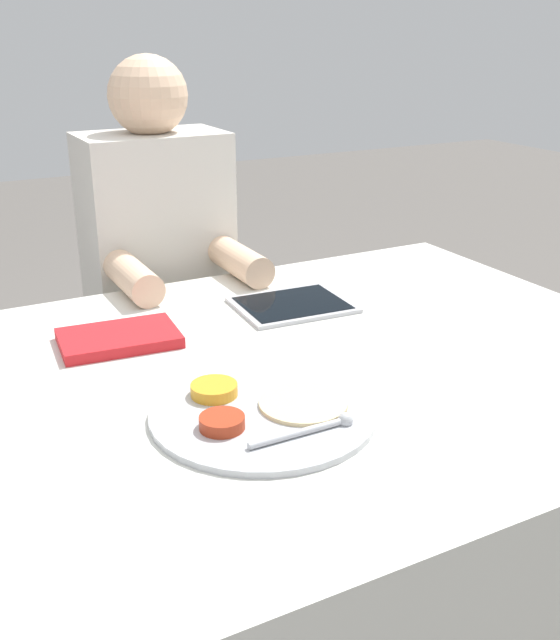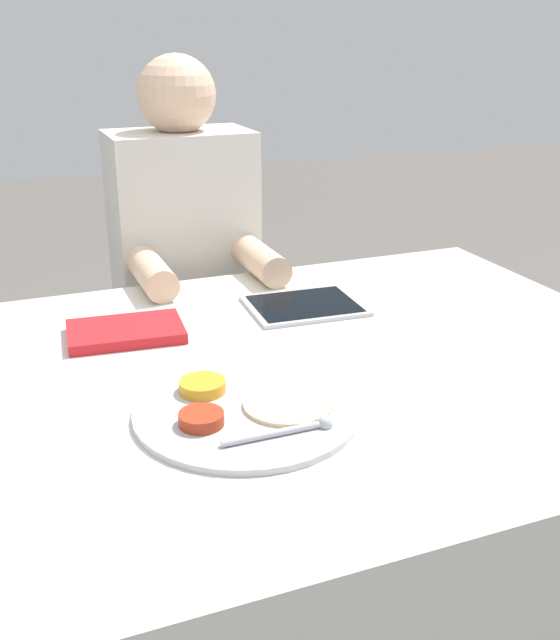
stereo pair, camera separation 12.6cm
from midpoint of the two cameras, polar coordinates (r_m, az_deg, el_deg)
name	(u,v)px [view 1 (the left image)]	position (r m, az deg, el deg)	size (l,w,h in m)	color
dining_table	(303,548)	(1.46, -0.82, -17.07)	(1.28, 0.99, 0.77)	silver
thali_tray	(262,411)	(1.09, -4.77, -7.00)	(0.33, 0.33, 0.03)	#B7BABF
red_notebook	(119,339)	(1.36, -14.79, -1.46)	(0.22, 0.15, 0.02)	silver
tablet_device	(292,305)	(1.49, -1.48, 1.12)	(0.23, 0.19, 0.01)	#B7B7BC
person_diner	(163,331)	(1.88, -10.79, -0.89)	(0.33, 0.41, 1.24)	black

